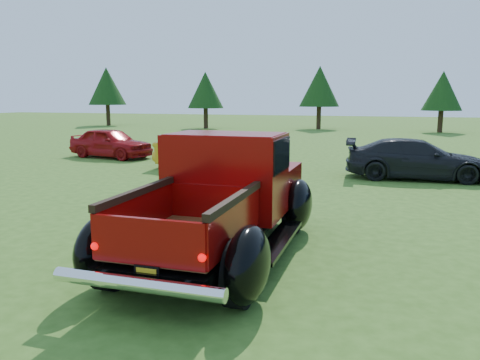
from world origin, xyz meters
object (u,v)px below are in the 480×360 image
Objects in this scene: tree_far_west at (107,86)px; tree_mid_left at (320,86)px; show_car_red at (111,143)px; tree_mid_right at (443,91)px; show_car_grey at (416,159)px; pickup_truck at (226,194)px; show_car_yellow at (213,150)px; tree_west at (205,90)px.

tree_far_west is 19.03m from tree_mid_left.
tree_far_west reaches higher than show_car_red.
tree_mid_right is (28.00, -0.00, -0.55)m from tree_far_west.
tree_mid_right is (9.00, -1.00, -0.41)m from tree_mid_left.
tree_mid_right is at bearing -0.00° from tree_far_west.
pickup_truck is at bearing 154.73° from show_car_grey.
show_car_red is at bearing 130.71° from pickup_truck.
show_car_grey is at bearing -94.79° from show_car_yellow.
show_car_yellow is (8.74, -20.73, -2.44)m from tree_west.
show_car_red is (-5.50, -21.12, -2.75)m from tree_mid_left.
show_car_yellow reaches higher than show_car_red.
tree_west is 1.08× the size of show_car_grey.
show_car_red is 5.49m from show_car_yellow.
pickup_truck is 1.23× the size of show_car_grey.
tree_mid_right is 1.03× the size of show_car_grey.
tree_west is at bearing 20.74° from show_car_red.
tree_mid_left is at bearing 12.53° from tree_west.
show_car_yellow is at bearing 112.03° from pickup_truck.
show_car_yellow is (-3.46, 8.22, -0.25)m from pickup_truck.
tree_mid_left is at bearing 3.01° from tree_far_west.
tree_mid_left is 9.06m from tree_mid_right.
pickup_truck is at bearing -67.14° from tree_west.
tree_mid_left reaches higher than show_car_red.
show_car_yellow is at bearing -49.22° from tree_far_west.
tree_far_west is at bearing 35.78° from show_car_yellow.
show_car_grey is at bearing 67.41° from pickup_truck.
tree_mid_right reaches higher than show_car_yellow.
tree_mid_left is 31.22m from pickup_truck.
show_car_grey is (12.00, -1.59, -0.01)m from show_car_red.
tree_west is (10.00, -1.00, -0.41)m from tree_far_west.
tree_mid_right is at bearing -10.06° from show_car_grey.
pickup_truck is at bearing -53.45° from tree_far_west.
show_car_grey is (6.50, -22.71, -2.76)m from tree_mid_left.
tree_mid_right is 1.19× the size of show_car_red.
tree_far_west reaches higher than tree_mid_right.
show_car_grey is at bearing -74.03° from tree_mid_left.
tree_west is 25.99m from show_car_grey.
tree_far_west reaches higher than tree_west.
show_car_grey is (3.29, 8.25, -0.29)m from pickup_truck.
tree_west is 18.03m from tree_mid_right.
tree_mid_right is at bearing 78.24° from pickup_truck.
tree_west is at bearing 33.32° from show_car_grey.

